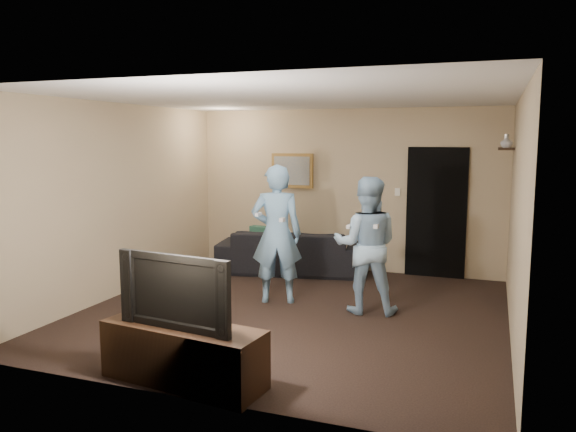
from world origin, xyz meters
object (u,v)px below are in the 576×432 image
at_px(tv_console, 183,355).
at_px(wii_player_left, 277,234).
at_px(sofa, 292,251).
at_px(television, 182,289).
at_px(wii_player_right, 366,245).

xyz_separation_m(tv_console, wii_player_left, (-0.14, 2.59, 0.65)).
xyz_separation_m(sofa, wii_player_left, (0.38, -1.64, 0.56)).
xyz_separation_m(sofa, television, (0.52, -4.23, 0.50)).
relative_size(television, wii_player_right, 0.67).
bearing_deg(sofa, wii_player_right, 122.44).
height_order(tv_console, wii_player_left, wii_player_left).
bearing_deg(television, wii_player_left, 100.03).
bearing_deg(tv_console, sofa, 104.01).
relative_size(television, wii_player_left, 0.62).
bearing_deg(sofa, television, 86.18).
bearing_deg(wii_player_left, wii_player_right, -1.35).
relative_size(sofa, tv_console, 1.57).
bearing_deg(television, sofa, 104.01).
relative_size(wii_player_left, wii_player_right, 1.08).
distance_m(sofa, wii_player_left, 1.77).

